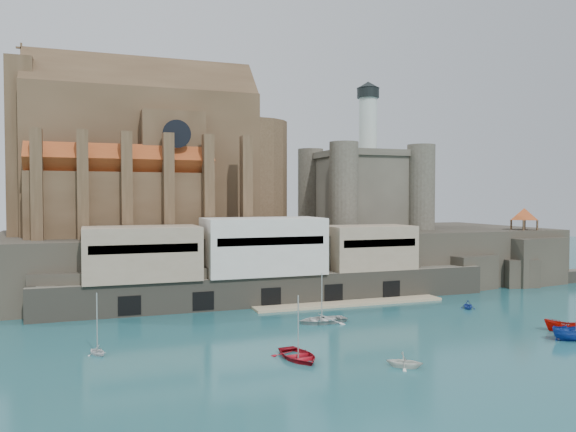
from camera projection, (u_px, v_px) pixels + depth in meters
The scene contains 14 objects.
ground at pixel (400, 332), 67.09m from camera, with size 300.00×300.00×0.00m, color #194E55.
promontory at pixel (289, 258), 103.94m from camera, with size 100.00×36.00×10.00m.
quay at pixel (263, 264), 85.21m from camera, with size 70.00×12.00×13.05m.
church at pixel (155, 163), 97.68m from camera, with size 47.00×25.93×30.51m.
castle_keep at pixel (363, 186), 110.51m from camera, with size 21.20×21.20×29.30m.
rock_outcrop at pixel (524, 262), 105.31m from camera, with size 14.50×10.50×8.70m.
pavilion at pixel (524, 215), 105.16m from camera, with size 6.40×6.40×5.40m.
boat_0 at pixel (298, 359), 56.16m from camera, with size 4.41×1.28×6.18m, color #A20F1B.
boat_1 at pixel (404, 367), 53.33m from camera, with size 2.97×1.81×3.44m, color white.
boat_2 at pixel (576, 340), 63.42m from camera, with size 2.14×2.20×5.69m, color navy.
boat_4 at pixel (97, 355), 57.63m from camera, with size 2.33×1.42×2.70m, color silver.
boat_5 at pixel (565, 332), 67.21m from camera, with size 1.75×1.80×4.66m, color #B20D03.
boat_6 at pixel (322, 323), 72.29m from camera, with size 4.70×1.36×6.59m, color beige.
boat_7 at pixel (468, 308), 81.39m from camera, with size 2.58×1.57×2.98m, color #1E3C97.
Camera 1 is at (-34.92, -58.24, 16.27)m, focal length 35.00 mm.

